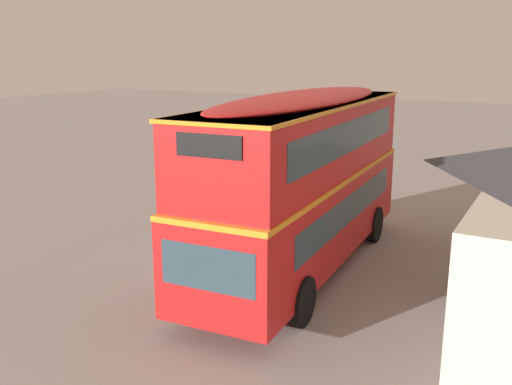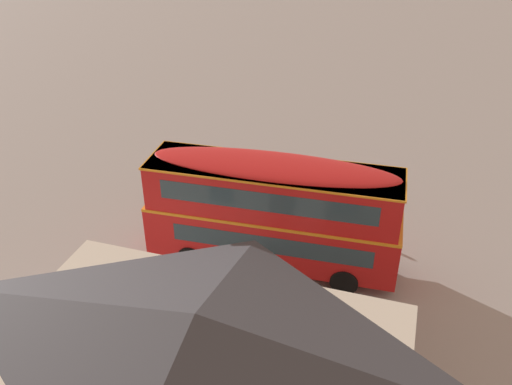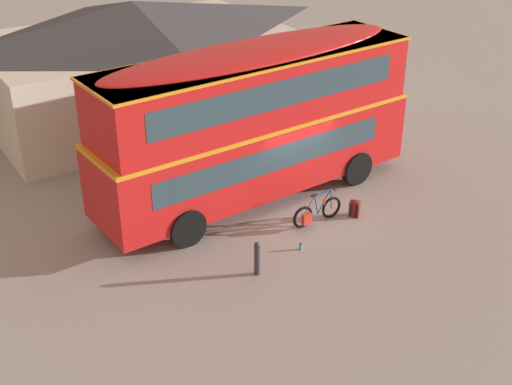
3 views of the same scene
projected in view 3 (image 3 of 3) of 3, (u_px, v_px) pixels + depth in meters
name	position (u px, v px, depth m)	size (l,w,h in m)	color
ground_plane	(295.00, 203.00, 21.25)	(120.00, 120.00, 0.00)	gray
double_decker_bus	(255.00, 117.00, 20.36)	(10.32, 3.22, 4.79)	black
touring_bicycle	(316.00, 212.00, 19.98)	(1.72, 0.49, 1.03)	black
backpack_on_ground	(355.00, 208.00, 20.41)	(0.37, 0.38, 0.53)	maroon
water_bottle_blue_sports	(301.00, 246.00, 18.87)	(0.08, 0.08, 0.21)	#338CBF
pub_building	(136.00, 59.00, 26.48)	(11.65, 7.46, 4.50)	beige
kerb_bollard	(257.00, 258.00, 17.67)	(0.16, 0.16, 0.97)	#333338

